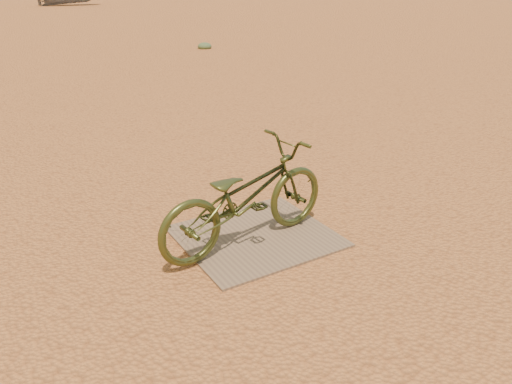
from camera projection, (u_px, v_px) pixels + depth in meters
ground at (297, 217)px, 5.01m from camera, size 120.00×120.00×0.00m
plywood_board at (256, 236)px, 4.62m from camera, size 1.34×1.22×0.02m
bicycle at (246, 196)px, 4.31m from camera, size 1.79×0.81×0.91m
kale_b at (205, 49)px, 16.02m from camera, size 0.45×0.45×0.25m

